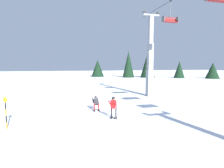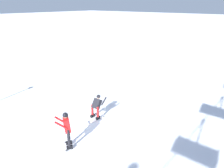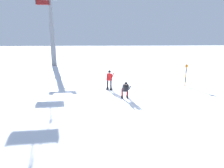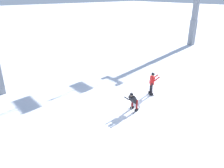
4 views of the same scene
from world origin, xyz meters
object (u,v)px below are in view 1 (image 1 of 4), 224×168
Objects in this scene: lift_tower_near at (150,62)px; chairlift_seat_nearest at (170,19)px; skier_distant_uphill at (113,106)px; skier_carving_main at (96,103)px; trail_marker_pole at (6,111)px.

chairlift_seat_nearest is at bearing -0.00° from lift_tower_near.
skier_carving_main is at bearing -162.97° from skier_distant_uphill.
skier_distant_uphill is (2.88, 0.88, 0.29)m from skier_carving_main.
skier_distant_uphill is at bearing 92.45° from trail_marker_pole.
skier_distant_uphill is (4.55, -7.68, -8.20)m from chairlift_seat_nearest.
trail_marker_pole reaches higher than skier_distant_uphill.
lift_tower_near reaches higher than skier_distant_uphill.
skier_distant_uphill is at bearing -59.34° from chairlift_seat_nearest.
trail_marker_pole is (3.20, -6.59, 0.42)m from skier_carving_main.
lift_tower_near is at bearing 125.59° from skier_carving_main.
lift_tower_near is 12.37m from skier_distant_uphill.
chairlift_seat_nearest is (-1.67, 8.56, 8.49)m from skier_carving_main.
skier_distant_uphill reaches higher than skier_carving_main.
lift_tower_near is at bearing 139.54° from skier_distant_uphill.
lift_tower_near is (-6.12, 8.56, 3.91)m from skier_carving_main.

